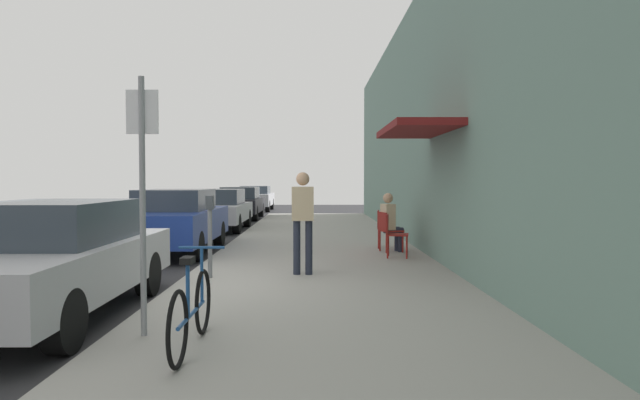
{
  "coord_description": "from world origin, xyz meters",
  "views": [
    {
      "loc": [
        2.11,
        -8.19,
        1.69
      ],
      "look_at": [
        2.26,
        4.7,
        1.23
      ],
      "focal_mm": 31.12,
      "sensor_mm": 36.0,
      "label": 1
    }
  ],
  "objects_px": {
    "parked_car_0": "(50,259)",
    "parked_car_1": "(175,220)",
    "pedestrian_standing": "(303,214)",
    "parked_car_4": "(255,198)",
    "cafe_chair_2": "(384,226)",
    "parked_car_3": "(240,202)",
    "parking_meter": "(210,230)",
    "seated_patron_1": "(390,220)",
    "cafe_chair_0": "(393,233)",
    "street_sign": "(143,185)",
    "parked_car_2": "(219,209)",
    "bicycle_0": "(192,311)",
    "cafe_chair_1": "(388,229)"
  },
  "relations": [
    {
      "from": "parked_car_3",
      "to": "parking_meter",
      "type": "distance_m",
      "value": 15.45
    },
    {
      "from": "cafe_chair_2",
      "to": "parked_car_0",
      "type": "bearing_deg",
      "value": -128.68
    },
    {
      "from": "bicycle_0",
      "to": "parked_car_3",
      "type": "bearing_deg",
      "value": 96.22
    },
    {
      "from": "parked_car_0",
      "to": "bicycle_0",
      "type": "distance_m",
      "value": 2.67
    },
    {
      "from": "parked_car_1",
      "to": "street_sign",
      "type": "relative_size",
      "value": 1.69
    },
    {
      "from": "cafe_chair_1",
      "to": "pedestrian_standing",
      "type": "height_order",
      "value": "pedestrian_standing"
    },
    {
      "from": "parked_car_0",
      "to": "seated_patron_1",
      "type": "xyz_separation_m",
      "value": [
        4.9,
        5.33,
        0.08
      ]
    },
    {
      "from": "parked_car_2",
      "to": "seated_patron_1",
      "type": "bearing_deg",
      "value": -54.05
    },
    {
      "from": "parked_car_0",
      "to": "pedestrian_standing",
      "type": "relative_size",
      "value": 2.59
    },
    {
      "from": "parked_car_3",
      "to": "parking_meter",
      "type": "bearing_deg",
      "value": -84.24
    },
    {
      "from": "bicycle_0",
      "to": "pedestrian_standing",
      "type": "bearing_deg",
      "value": 76.87
    },
    {
      "from": "cafe_chair_1",
      "to": "pedestrian_standing",
      "type": "distance_m",
      "value": 3.45
    },
    {
      "from": "parking_meter",
      "to": "cafe_chair_1",
      "type": "relative_size",
      "value": 1.52
    },
    {
      "from": "cafe_chair_1",
      "to": "parked_car_2",
      "type": "bearing_deg",
      "value": 125.56
    },
    {
      "from": "parked_car_1",
      "to": "parked_car_3",
      "type": "distance_m",
      "value": 11.41
    },
    {
      "from": "seated_patron_1",
      "to": "parking_meter",
      "type": "bearing_deg",
      "value": -136.27
    },
    {
      "from": "parked_car_3",
      "to": "pedestrian_standing",
      "type": "bearing_deg",
      "value": -78.62
    },
    {
      "from": "parked_car_0",
      "to": "parked_car_1",
      "type": "distance_m",
      "value": 6.08
    },
    {
      "from": "parked_car_1",
      "to": "parked_car_4",
      "type": "relative_size",
      "value": 1.0
    },
    {
      "from": "parked_car_4",
      "to": "cafe_chair_2",
      "type": "height_order",
      "value": "parked_car_4"
    },
    {
      "from": "parked_car_2",
      "to": "bicycle_0",
      "type": "distance_m",
      "value": 13.89
    },
    {
      "from": "parked_car_3",
      "to": "bicycle_0",
      "type": "distance_m",
      "value": 19.26
    },
    {
      "from": "parked_car_3",
      "to": "cafe_chair_2",
      "type": "height_order",
      "value": "parked_car_3"
    },
    {
      "from": "parked_car_1",
      "to": "cafe_chair_2",
      "type": "height_order",
      "value": "parked_car_1"
    },
    {
      "from": "bicycle_0",
      "to": "cafe_chair_1",
      "type": "distance_m",
      "value": 7.49
    },
    {
      "from": "parked_car_3",
      "to": "bicycle_0",
      "type": "height_order",
      "value": "parked_car_3"
    },
    {
      "from": "street_sign",
      "to": "cafe_chair_1",
      "type": "xyz_separation_m",
      "value": [
        3.34,
        6.49,
        -1.02
      ]
    },
    {
      "from": "parked_car_1",
      "to": "cafe_chair_2",
      "type": "distance_m",
      "value": 4.84
    },
    {
      "from": "parked_car_3",
      "to": "cafe_chair_0",
      "type": "distance_m",
      "value": 13.91
    },
    {
      "from": "seated_patron_1",
      "to": "bicycle_0",
      "type": "bearing_deg",
      "value": -111.94
    },
    {
      "from": "parked_car_1",
      "to": "parking_meter",
      "type": "distance_m",
      "value": 4.25
    },
    {
      "from": "cafe_chair_2",
      "to": "parking_meter",
      "type": "bearing_deg",
      "value": -130.01
    },
    {
      "from": "parked_car_0",
      "to": "pedestrian_standing",
      "type": "xyz_separation_m",
      "value": [
        3.04,
        2.42,
        0.39
      ]
    },
    {
      "from": "parked_car_2",
      "to": "parked_car_4",
      "type": "xyz_separation_m",
      "value": [
        -0.0,
        11.79,
        0.01
      ]
    },
    {
      "from": "pedestrian_standing",
      "to": "parked_car_4",
      "type": "bearing_deg",
      "value": 98.05
    },
    {
      "from": "street_sign",
      "to": "parked_car_0",
      "type": "bearing_deg",
      "value": 141.8
    },
    {
      "from": "parked_car_0",
      "to": "parked_car_1",
      "type": "bearing_deg",
      "value": 90.0
    },
    {
      "from": "cafe_chair_1",
      "to": "bicycle_0",
      "type": "bearing_deg",
      "value": -111.57
    },
    {
      "from": "street_sign",
      "to": "parked_car_1",
      "type": "bearing_deg",
      "value": 101.67
    },
    {
      "from": "street_sign",
      "to": "seated_patron_1",
      "type": "bearing_deg",
      "value": 62.44
    },
    {
      "from": "street_sign",
      "to": "seated_patron_1",
      "type": "xyz_separation_m",
      "value": [
        3.4,
        6.51,
        -0.82
      ]
    },
    {
      "from": "parked_car_0",
      "to": "parked_car_1",
      "type": "relative_size",
      "value": 1.0
    },
    {
      "from": "cafe_chair_1",
      "to": "pedestrian_standing",
      "type": "relative_size",
      "value": 0.51
    },
    {
      "from": "bicycle_0",
      "to": "pedestrian_standing",
      "type": "distance_m",
      "value": 4.23
    },
    {
      "from": "parked_car_2",
      "to": "cafe_chair_1",
      "type": "bearing_deg",
      "value": -54.44
    },
    {
      "from": "cafe_chair_0",
      "to": "seated_patron_1",
      "type": "height_order",
      "value": "seated_patron_1"
    },
    {
      "from": "parked_car_2",
      "to": "parked_car_3",
      "type": "xyz_separation_m",
      "value": [
        0.0,
        5.41,
        0.0
      ]
    },
    {
      "from": "parked_car_1",
      "to": "seated_patron_1",
      "type": "bearing_deg",
      "value": -8.75
    },
    {
      "from": "seated_patron_1",
      "to": "pedestrian_standing",
      "type": "relative_size",
      "value": 0.76
    },
    {
      "from": "parked_car_3",
      "to": "cafe_chair_1",
      "type": "bearing_deg",
      "value": -68.34
    }
  ]
}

